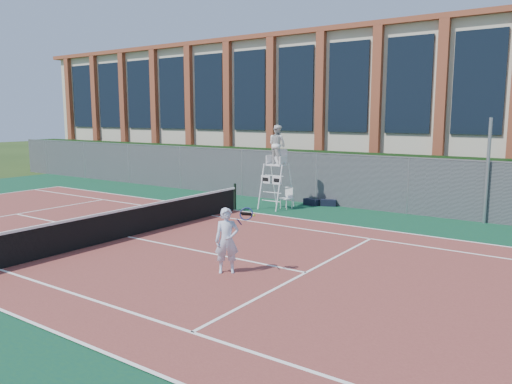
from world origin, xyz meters
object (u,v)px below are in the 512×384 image
Objects in this scene: steel_pole at (487,171)px; plastic_chair at (288,196)px; tennis_player at (227,240)px; umpire_chair at (277,147)px.

plastic_chair is at bearing -167.81° from steel_pole.
tennis_player reaches higher than plastic_chair.
steel_pole is 10.61m from tennis_player.
umpire_chair is at bearing -167.92° from steel_pole.
umpire_chair is 2.07m from plastic_chair.
tennis_player is (-4.00, -9.77, -1.04)m from steel_pole.
steel_pole is 2.32× the size of tennis_player.
steel_pole is at bearing 12.08° from umpire_chair.
tennis_player is at bearing -68.38° from plastic_chair.
steel_pole is at bearing 12.19° from plastic_chair.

